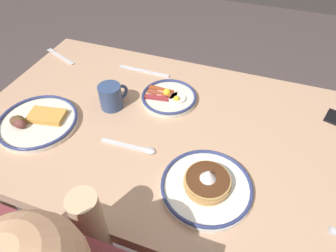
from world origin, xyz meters
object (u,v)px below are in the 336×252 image
Objects in this scene: plate_center_pancakes at (37,121)px; tea_spoon at (136,148)px; plate_near_main at (169,97)px; fork_far at (60,56)px; butter_knife at (144,71)px; plate_far_companion at (207,185)px; coffee_mug at (111,96)px.

tea_spoon is (-0.36, -0.01, -0.01)m from plate_center_pancakes.
plate_near_main is 0.47m from plate_center_pancakes.
plate_center_pancakes is 0.36m from tea_spoon.
fork_far is 0.81× the size of butter_knife.
fork_far is (0.56, -0.12, -0.01)m from plate_near_main.
coffee_mug reaches higher than plate_far_companion.
plate_far_companion is 1.41× the size of tea_spoon.
tea_spoon is (-0.54, 0.38, 0.00)m from fork_far.
plate_center_pancakes is at bearing 36.18° from plate_near_main.
plate_center_pancakes reaches higher than plate_near_main.
plate_center_pancakes is 1.04× the size of plate_far_companion.
tea_spoon reaches higher than butter_knife.
plate_far_companion reaches higher than tea_spoon.
plate_far_companion is 2.48× the size of coffee_mug.
tea_spoon is (0.02, 0.26, -0.01)m from plate_near_main.
plate_center_pancakes is 1.20× the size of butter_knife.
plate_near_main is at bearing -143.82° from plate_center_pancakes.
plate_near_main is 1.13× the size of tea_spoon.
plate_far_companion reaches higher than butter_knife.
plate_far_companion is at bearing 174.63° from plate_center_pancakes.
fork_far is at bearing -30.27° from coffee_mug.
coffee_mug is at bearing 149.73° from fork_far.
plate_center_pancakes is (0.38, 0.28, 0.00)m from plate_near_main.
coffee_mug reaches higher than tea_spoon.
plate_far_companion is 0.47m from coffee_mug.
coffee_mug is (-0.20, -0.17, 0.03)m from plate_center_pancakes.
fork_far is 0.66m from tea_spoon.
plate_far_companion is at bearing 164.06° from tea_spoon.
plate_center_pancakes reaches higher than butter_knife.
plate_far_companion is at bearing 150.26° from fork_far.
plate_center_pancakes is at bearing 114.54° from fork_far.
coffee_mug reaches higher than plate_center_pancakes.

